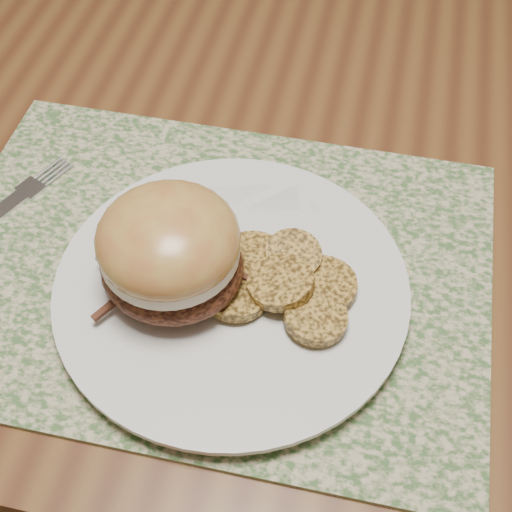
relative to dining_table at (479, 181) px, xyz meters
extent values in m
plane|color=brown|center=(0.00, 0.00, -0.67)|extent=(3.50, 3.50, 0.00)
cube|color=brown|center=(0.00, 0.00, 0.06)|extent=(1.50, 0.90, 0.04)
cylinder|color=brown|center=(-0.69, 0.39, -0.32)|extent=(0.06, 0.06, 0.71)
cube|color=#3E6031|center=(-0.23, -0.23, 0.08)|extent=(0.45, 0.33, 0.00)
cylinder|color=silver|center=(-0.21, -0.26, 0.09)|extent=(0.26, 0.26, 0.02)
ellipsoid|color=black|center=(-0.25, -0.27, 0.12)|extent=(0.13, 0.12, 0.04)
cylinder|color=beige|center=(-0.25, -0.27, 0.14)|extent=(0.12, 0.12, 0.01)
ellipsoid|color=#A87B37|center=(-0.25, -0.27, 0.15)|extent=(0.12, 0.12, 0.06)
cylinder|color=#B18334|center=(-0.19, -0.24, 0.10)|extent=(0.07, 0.07, 0.01)
cylinder|color=#B18334|center=(-0.16, -0.23, 0.11)|extent=(0.06, 0.06, 0.02)
cylinder|color=#B18334|center=(-0.14, -0.25, 0.10)|extent=(0.07, 0.07, 0.02)
cylinder|color=#B18334|center=(-0.20, -0.27, 0.11)|extent=(0.06, 0.06, 0.02)
cylinder|color=#B18334|center=(-0.17, -0.26, 0.12)|extent=(0.07, 0.07, 0.02)
cylinder|color=#B18334|center=(-0.14, -0.28, 0.11)|extent=(0.07, 0.07, 0.01)
cube|color=silver|center=(-0.41, -0.18, 0.09)|extent=(0.03, 0.03, 0.00)
camera|label=1|loc=(-0.12, -0.57, 0.54)|focal=50.00mm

